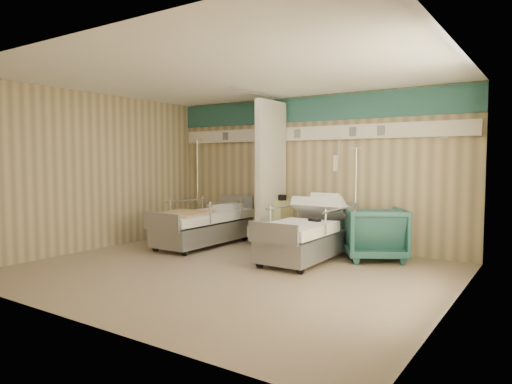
% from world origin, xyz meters
% --- Properties ---
extents(ground, '(6.00, 5.00, 0.00)m').
position_xyz_m(ground, '(0.00, 0.00, 0.00)').
color(ground, '#9E836D').
rests_on(ground, ground).
extents(room_walls, '(6.04, 5.04, 2.82)m').
position_xyz_m(room_walls, '(-0.03, 0.25, 1.86)').
color(room_walls, tan).
rests_on(room_walls, ground).
extents(bed_right, '(1.00, 2.16, 0.63)m').
position_xyz_m(bed_right, '(0.60, 1.30, 0.32)').
color(bed_right, white).
rests_on(bed_right, ground).
extents(bed_left, '(1.00, 2.16, 0.63)m').
position_xyz_m(bed_left, '(-1.60, 1.30, 0.32)').
color(bed_left, white).
rests_on(bed_left, ground).
extents(bedside_cabinet, '(0.50, 0.48, 0.85)m').
position_xyz_m(bedside_cabinet, '(-0.55, 2.20, 0.42)').
color(bedside_cabinet, '#D7D686').
rests_on(bedside_cabinet, ground).
extents(visitor_armchair, '(1.28, 1.29, 0.86)m').
position_xyz_m(visitor_armchair, '(1.49, 1.90, 0.43)').
color(visitor_armchair, '#1E4C48').
rests_on(visitor_armchair, ground).
extents(waffle_blanket, '(0.91, 0.90, 0.08)m').
position_xyz_m(waffle_blanket, '(1.47, 1.90, 0.90)').
color(waffle_blanket, silver).
rests_on(waffle_blanket, visitor_armchair).
extents(iv_stand_right, '(0.32, 0.32, 1.81)m').
position_xyz_m(iv_stand_right, '(1.10, 2.07, 0.37)').
color(iv_stand_right, silver).
rests_on(iv_stand_right, ground).
extents(iv_stand_left, '(0.36, 0.36, 2.04)m').
position_xyz_m(iv_stand_left, '(-2.35, 2.02, 0.42)').
color(iv_stand_left, silver).
rests_on(iv_stand_left, ground).
extents(call_remote, '(0.20, 0.11, 0.04)m').
position_xyz_m(call_remote, '(0.72, 1.31, 0.65)').
color(call_remote, black).
rests_on(call_remote, bed_right).
extents(tan_blanket, '(0.98, 1.15, 0.04)m').
position_xyz_m(tan_blanket, '(-1.68, 0.84, 0.65)').
color(tan_blanket, tan).
rests_on(tan_blanket, bed_left).
extents(toiletry_bag, '(0.23, 0.18, 0.11)m').
position_xyz_m(toiletry_bag, '(-0.42, 2.17, 0.90)').
color(toiletry_bag, black).
rests_on(toiletry_bag, bedside_cabinet).
extents(white_cup, '(0.10, 0.10, 0.11)m').
position_xyz_m(white_cup, '(-0.60, 2.23, 0.91)').
color(white_cup, white).
rests_on(white_cup, bedside_cabinet).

